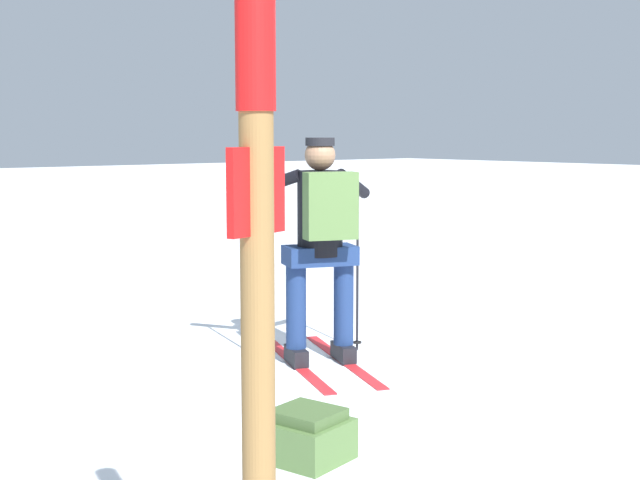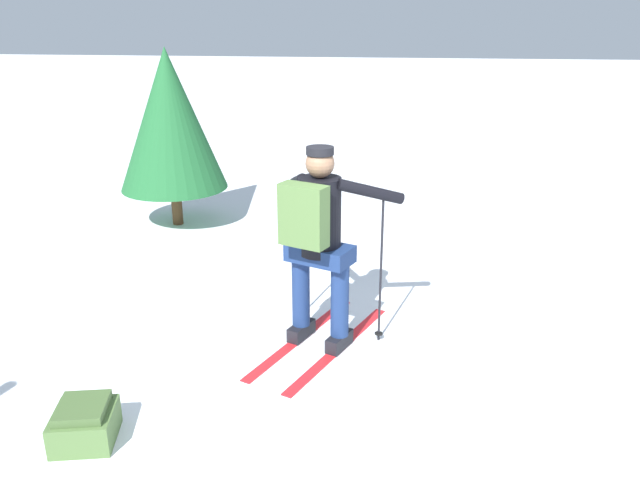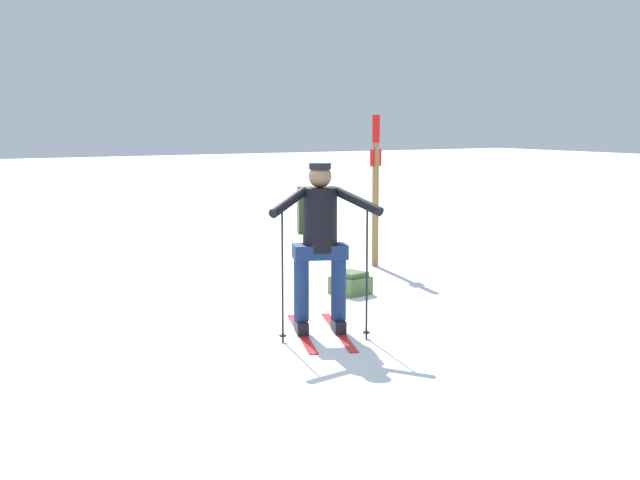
# 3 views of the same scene
# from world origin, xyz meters

# --- Properties ---
(ground_plane) EXTENTS (80.00, 80.00, 0.00)m
(ground_plane) POSITION_xyz_m (0.00, 0.00, 0.00)
(ground_plane) COLOR white
(skier) EXTENTS (1.69, 1.18, 1.68)m
(skier) POSITION_xyz_m (-0.72, -0.62, 0.97)
(skier) COLOR red
(skier) RESTS_ON ground_plane
(dropped_backpack) EXTENTS (0.47, 0.46, 0.27)m
(dropped_backpack) POSITION_xyz_m (0.75, -1.94, 0.13)
(dropped_backpack) COLOR #4C6B38
(dropped_backpack) RESTS_ON ground_plane
(trail_marker) EXTENTS (0.11, 0.24, 2.16)m
(trail_marker) POSITION_xyz_m (2.30, -3.36, 1.27)
(trail_marker) COLOR olive
(trail_marker) RESTS_ON ground_plane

